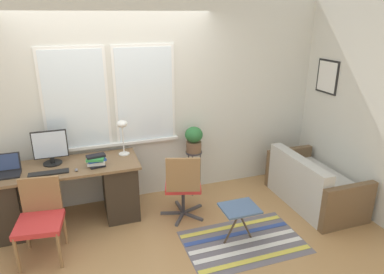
% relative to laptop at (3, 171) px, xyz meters
% --- Properties ---
extents(ground_plane, '(14.00, 14.00, 0.00)m').
position_rel_laptop_xyz_m(ground_plane, '(1.36, -0.31, -0.81)').
color(ground_plane, tan).
extents(wall_back_with_window, '(9.00, 0.12, 2.70)m').
position_rel_laptop_xyz_m(wall_back_with_window, '(1.36, 0.43, 0.54)').
color(wall_back_with_window, silver).
rests_on(wall_back_with_window, ground_plane).
extents(wall_right_with_picture, '(0.08, 9.00, 2.70)m').
position_rel_laptop_xyz_m(wall_right_with_picture, '(4.26, -0.31, 0.54)').
color(wall_right_with_picture, silver).
rests_on(wall_right_with_picture, ground_plane).
extents(desk, '(1.81, 0.66, 0.76)m').
position_rel_laptop_xyz_m(desk, '(0.60, 0.03, -0.41)').
color(desk, brown).
rests_on(desk, ground_plane).
extents(laptop, '(0.36, 0.25, 0.22)m').
position_rel_laptop_xyz_m(laptop, '(0.00, 0.00, 0.00)').
color(laptop, black).
rests_on(laptop, desk).
extents(monitor, '(0.39, 0.22, 0.42)m').
position_rel_laptop_xyz_m(monitor, '(0.51, 0.15, 0.15)').
color(monitor, black).
rests_on(monitor, desk).
extents(keyboard, '(0.43, 0.11, 0.02)m').
position_rel_laptop_xyz_m(keyboard, '(0.48, -0.13, -0.04)').
color(keyboard, black).
rests_on(keyboard, desk).
extents(mouse, '(0.04, 0.06, 0.03)m').
position_rel_laptop_xyz_m(mouse, '(0.77, -0.16, -0.03)').
color(mouse, slate).
rests_on(mouse, desk).
extents(desk_lamp, '(0.14, 0.14, 0.45)m').
position_rel_laptop_xyz_m(desk_lamp, '(1.37, 0.16, 0.30)').
color(desk_lamp, white).
rests_on(desk_lamp, desk).
extents(book_stack, '(0.24, 0.19, 0.14)m').
position_rel_laptop_xyz_m(book_stack, '(1.01, -0.09, 0.02)').
color(book_stack, black).
rests_on(book_stack, desk).
extents(desk_chair_wooden, '(0.51, 0.51, 0.84)m').
position_rel_laptop_xyz_m(desk_chair_wooden, '(0.37, -0.54, -0.35)').
color(desk_chair_wooden, olive).
rests_on(desk_chair_wooden, ground_plane).
extents(office_chair_swivel, '(0.58, 0.59, 0.89)m').
position_rel_laptop_xyz_m(office_chair_swivel, '(2.00, -0.34, -0.35)').
color(office_chair_swivel, '#47474C').
rests_on(office_chair_swivel, ground_plane).
extents(couch_loveseat, '(0.73, 1.33, 0.70)m').
position_rel_laptop_xyz_m(couch_loveseat, '(3.78, -0.57, -0.56)').
color(couch_loveseat, beige).
rests_on(couch_loveseat, ground_plane).
extents(plant_stand, '(0.23, 0.23, 0.64)m').
position_rel_laptop_xyz_m(plant_stand, '(2.34, 0.23, -0.26)').
color(plant_stand, '#333338').
rests_on(plant_stand, ground_plane).
extents(potted_plant, '(0.24, 0.24, 0.36)m').
position_rel_laptop_xyz_m(potted_plant, '(2.34, 0.23, 0.03)').
color(potted_plant, brown).
rests_on(potted_plant, plant_stand).
extents(floor_rug_striped, '(1.35, 0.86, 0.01)m').
position_rel_laptop_xyz_m(floor_rug_striped, '(2.50, -1.06, -0.81)').
color(floor_rug_striped, slate).
rests_on(floor_rug_striped, ground_plane).
extents(folding_stool, '(0.40, 0.34, 0.44)m').
position_rel_laptop_xyz_m(folding_stool, '(2.45, -1.01, -0.41)').
color(folding_stool, slate).
rests_on(folding_stool, ground_plane).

